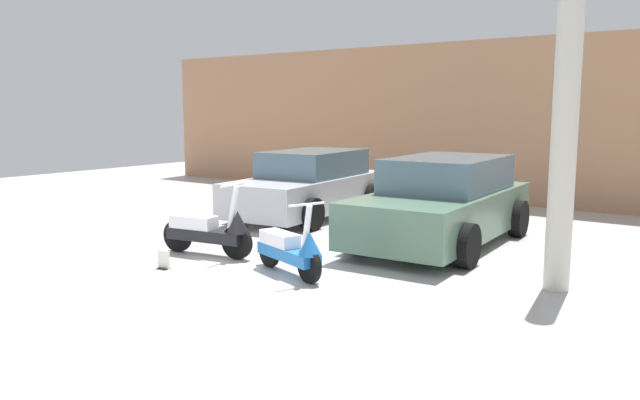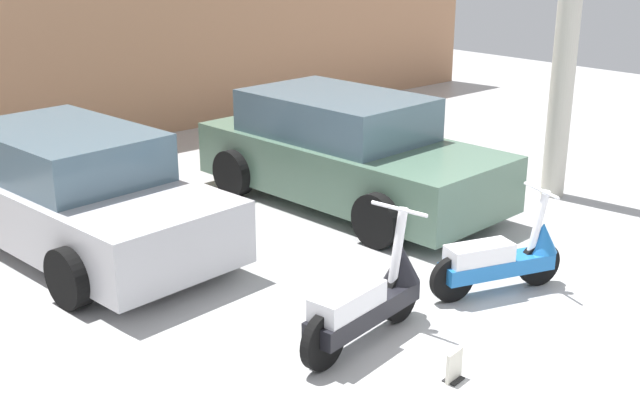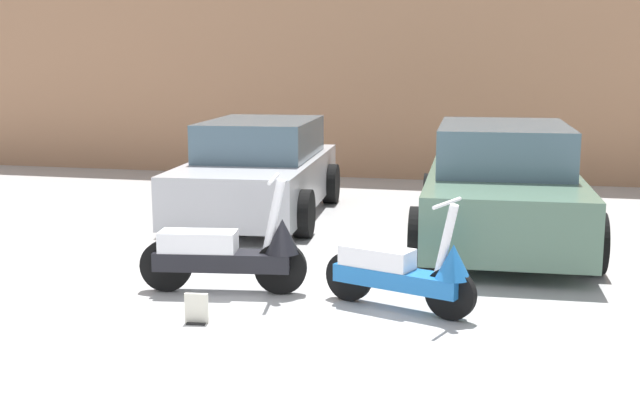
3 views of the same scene
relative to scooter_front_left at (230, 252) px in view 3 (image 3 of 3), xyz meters
name	(u,v)px [view 3 (image 3 of 3)]	position (x,y,z in m)	size (l,w,h in m)	color
ground_plane	(266,336)	(0.70, -1.11, -0.40)	(28.00, 28.00, 0.00)	#B2B2B2
wall_back	(411,76)	(0.70, 7.77, 1.50)	(19.60, 0.12, 3.80)	tan
scooter_front_left	(230,252)	(0.00, 0.00, 0.00)	(1.60, 0.62, 1.12)	black
scooter_front_right	(405,271)	(1.69, -0.17, -0.03)	(1.41, 0.73, 1.02)	black
car_rear_left	(259,171)	(-0.91, 3.71, 0.25)	(2.19, 4.11, 1.35)	#B7B7BC
car_rear_center	(502,186)	(2.46, 2.89, 0.28)	(2.19, 4.26, 1.42)	#51705B
placard_near_left_scooter	(197,310)	(0.03, -0.93, -0.28)	(0.20, 0.14, 0.26)	black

